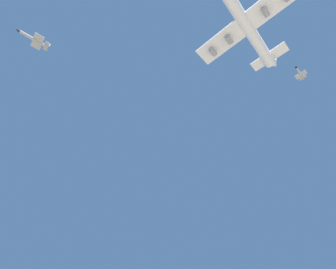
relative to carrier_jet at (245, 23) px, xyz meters
The scene contains 3 objects.
carrier_jet is the anchor object (origin of this frame).
chase_jet_lead 74.95m from the carrier_jet, behind, with size 15.22×8.37×4.00m.
chase_jet_left_wing 107.87m from the carrier_jet, 40.42° to the right, with size 15.22×8.33×4.00m.
Camera 1 is at (24.23, 95.76, 3.44)m, focal length 26.65 mm.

